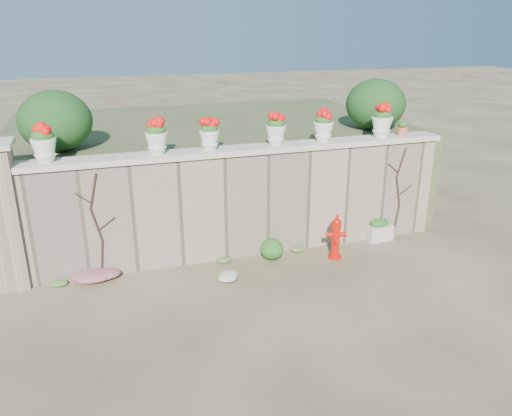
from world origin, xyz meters
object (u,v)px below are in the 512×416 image
object	(u,v)px
planter_box	(379,230)
terracotta_pot	(402,129)
urn_pot_0	(43,143)
fire_hydrant	(336,237)

from	to	relation	value
planter_box	terracotta_pot	distance (m)	2.10
terracotta_pot	planter_box	bearing A→B (deg)	-152.29
terracotta_pot	urn_pot_0	bearing A→B (deg)	180.00
urn_pot_0	terracotta_pot	distance (m)	6.67
urn_pot_0	fire_hydrant	bearing A→B (deg)	-9.00
terracotta_pot	fire_hydrant	bearing A→B (deg)	-156.16
fire_hydrant	terracotta_pot	bearing A→B (deg)	38.65
fire_hydrant	urn_pot_0	distance (m)	5.34
urn_pot_0	terracotta_pot	world-z (taller)	urn_pot_0
planter_box	fire_hydrant	bearing A→B (deg)	-161.85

